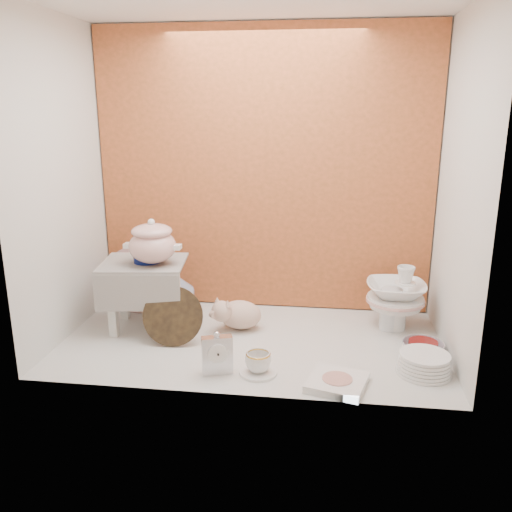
{
  "coord_description": "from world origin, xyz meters",
  "views": [
    {
      "loc": [
        0.33,
        -2.34,
        1.09
      ],
      "look_at": [
        0.02,
        0.02,
        0.42
      ],
      "focal_mm": 37.55,
      "sensor_mm": 36.0,
      "label": 1
    }
  ],
  "objects": [
    {
      "name": "niche_shell",
      "position": [
        0.0,
        0.18,
        0.93
      ],
      "size": [
        1.86,
        1.03,
        1.53
      ],
      "color": "#C45B31",
      "rests_on": "ground"
    },
    {
      "name": "cobalt_bowl",
      "position": [
        -0.53,
        0.1,
        0.37
      ],
      "size": [
        0.16,
        0.16,
        0.05
      ],
      "primitive_type": "cylinder",
      "rotation": [
        0.0,
        0.0,
        0.24
      ],
      "color": "#09124A",
      "rests_on": "step_stool"
    },
    {
      "name": "gold_rim_teacup",
      "position": [
        0.07,
        -0.32,
        0.05
      ],
      "size": [
        0.12,
        0.12,
        0.09
      ],
      "primitive_type": "imported",
      "rotation": [
        0.0,
        0.0,
        0.16
      ],
      "color": "white",
      "rests_on": "teacup_saucer"
    },
    {
      "name": "ground",
      "position": [
        0.0,
        0.0,
        0.0
      ],
      "size": [
        1.8,
        1.8,
        0.0
      ],
      "primitive_type": "plane",
      "color": "silver",
      "rests_on": "ground"
    },
    {
      "name": "clear_glass_vase",
      "position": [
        0.67,
        0.24,
        0.11
      ],
      "size": [
        0.12,
        0.12,
        0.21
      ],
      "primitive_type": "cylinder",
      "rotation": [
        0.0,
        0.0,
        -0.12
      ],
      "color": "silver",
      "rests_on": "ground"
    },
    {
      "name": "blue_white_vase",
      "position": [
        -0.48,
        0.37,
        0.12
      ],
      "size": [
        0.28,
        0.28,
        0.23
      ],
      "primitive_type": "imported",
      "rotation": [
        0.0,
        0.0,
        -0.34
      ],
      "color": "white",
      "rests_on": "ground"
    },
    {
      "name": "plush_pig",
      "position": [
        -0.08,
        0.13,
        0.08
      ],
      "size": [
        0.31,
        0.24,
        0.16
      ],
      "primitive_type": "ellipsoid",
      "rotation": [
        0.0,
        0.0,
        0.22
      ],
      "color": "#CEA691",
      "rests_on": "ground"
    },
    {
      "name": "lacquer_tray",
      "position": [
        -0.36,
        -0.07,
        0.14
      ],
      "size": [
        0.29,
        0.13,
        0.27
      ],
      "primitive_type": null,
      "rotation": [
        0.0,
        0.0,
        0.1
      ],
      "color": "black",
      "rests_on": "ground"
    },
    {
      "name": "teacup_saucer",
      "position": [
        0.07,
        -0.32,
        0.01
      ],
      "size": [
        0.21,
        0.21,
        0.01
      ],
      "primitive_type": "cylinder",
      "rotation": [
        0.0,
        0.0,
        -0.4
      ],
      "color": "white",
      "rests_on": "ground"
    },
    {
      "name": "floral_platter",
      "position": [
        -0.69,
        0.31,
        0.18
      ],
      "size": [
        0.37,
        0.16,
        0.36
      ],
      "primitive_type": null,
      "rotation": [
        0.0,
        0.0,
        -0.23
      ],
      "color": "silver",
      "rests_on": "ground"
    },
    {
      "name": "porcelain_tower",
      "position": [
        0.69,
        0.25,
        0.17
      ],
      "size": [
        0.35,
        0.35,
        0.33
      ],
      "primitive_type": null,
      "rotation": [
        0.0,
        0.0,
        -0.23
      ],
      "color": "white",
      "rests_on": "ground"
    },
    {
      "name": "lattice_dish",
      "position": [
        0.4,
        -0.38,
        0.02
      ],
      "size": [
        0.27,
        0.27,
        0.03
      ],
      "primitive_type": "cube",
      "rotation": [
        0.0,
        0.0,
        -0.27
      ],
      "color": "white",
      "rests_on": "ground"
    },
    {
      "name": "soup_tureen",
      "position": [
        -0.49,
        0.07,
        0.46
      ],
      "size": [
        0.35,
        0.35,
        0.23
      ],
      "primitive_type": null,
      "rotation": [
        0.0,
        0.0,
        0.42
      ],
      "color": "white",
      "rests_on": "step_stool"
    },
    {
      "name": "step_stool",
      "position": [
        -0.55,
        0.1,
        0.17
      ],
      "size": [
        0.45,
        0.4,
        0.35
      ],
      "primitive_type": null,
      "rotation": [
        0.0,
        0.0,
        0.13
      ],
      "color": "silver",
      "rests_on": "ground"
    },
    {
      "name": "crystal_bowl",
      "position": [
        0.79,
        -0.04,
        0.03
      ],
      "size": [
        0.19,
        0.19,
        0.06
      ],
      "primitive_type": "imported",
      "rotation": [
        0.0,
        0.0,
        0.05
      ],
      "color": "silver",
      "rests_on": "ground"
    },
    {
      "name": "dinner_plate_stack",
      "position": [
        0.77,
        -0.22,
        0.04
      ],
      "size": [
        0.25,
        0.25,
        0.09
      ],
      "primitive_type": "cylinder",
      "rotation": [
        0.0,
        0.0,
        -0.1
      ],
      "color": "white",
      "rests_on": "ground"
    },
    {
      "name": "mantel_clock",
      "position": [
        -0.1,
        -0.34,
        0.09
      ],
      "size": [
        0.14,
        0.08,
        0.19
      ],
      "primitive_type": "cube",
      "rotation": [
        0.0,
        0.0,
        0.33
      ],
      "color": "silver",
      "rests_on": "ground"
    }
  ]
}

